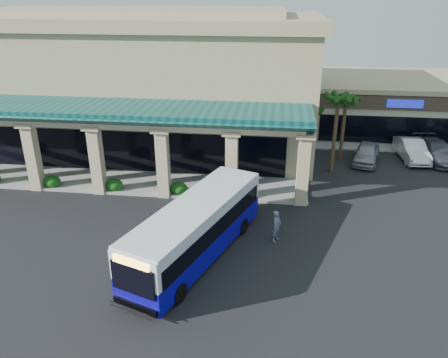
# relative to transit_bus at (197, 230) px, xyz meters

# --- Properties ---
(ground) EXTENTS (110.00, 110.00, 0.00)m
(ground) POSITION_rel_transit_bus_xyz_m (-0.48, 1.62, -1.51)
(ground) COLOR black
(main_building) EXTENTS (30.80, 14.80, 11.35)m
(main_building) POSITION_rel_transit_bus_xyz_m (-8.48, 17.62, 4.17)
(main_building) COLOR tan
(main_building) RESTS_ON ground
(arcade) EXTENTS (30.00, 6.20, 5.70)m
(arcade) POSITION_rel_transit_bus_xyz_m (-8.48, 8.42, 1.34)
(arcade) COLOR #0A4140
(arcade) RESTS_ON ground
(strip_mall) EXTENTS (22.50, 12.50, 4.90)m
(strip_mall) POSITION_rel_transit_bus_xyz_m (17.52, 25.62, 0.94)
(strip_mall) COLOR beige
(strip_mall) RESTS_ON ground
(palm_0) EXTENTS (2.40, 2.40, 6.60)m
(palm_0) POSITION_rel_transit_bus_xyz_m (8.02, 12.62, 1.79)
(palm_0) COLOR #163C10
(palm_0) RESTS_ON ground
(palm_1) EXTENTS (2.40, 2.40, 5.80)m
(palm_1) POSITION_rel_transit_bus_xyz_m (9.02, 15.62, 1.39)
(palm_1) COLOR #163C10
(palm_1) RESTS_ON ground
(broadleaf_tree) EXTENTS (2.60, 2.60, 4.81)m
(broadleaf_tree) POSITION_rel_transit_bus_xyz_m (7.02, 20.62, 0.90)
(broadleaf_tree) COLOR #114710
(broadleaf_tree) RESTS_ON ground
(transit_bus) EXTENTS (6.02, 11.00, 3.01)m
(transit_bus) POSITION_rel_transit_bus_xyz_m (0.00, 0.00, 0.00)
(transit_bus) COLOR #0F08A4
(transit_bus) RESTS_ON ground
(pedestrian) EXTENTS (0.69, 0.78, 1.80)m
(pedestrian) POSITION_rel_transit_bus_xyz_m (4.02, 2.05, -0.61)
(pedestrian) COLOR slate
(pedestrian) RESTS_ON ground
(car_silver) EXTENTS (2.96, 4.78, 1.52)m
(car_silver) POSITION_rel_transit_bus_xyz_m (10.95, 14.90, -0.75)
(car_silver) COLOR #9796A3
(car_silver) RESTS_ON ground
(car_white) EXTENTS (2.02, 5.03, 1.62)m
(car_white) POSITION_rel_transit_bus_xyz_m (14.72, 16.11, -0.69)
(car_white) COLOR silver
(car_white) RESTS_ON ground
(car_red) EXTENTS (3.01, 5.76, 1.59)m
(car_red) POSITION_rel_transit_bus_xyz_m (16.64, 16.18, -0.71)
(car_red) COLOR #3E404C
(car_red) RESTS_ON ground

